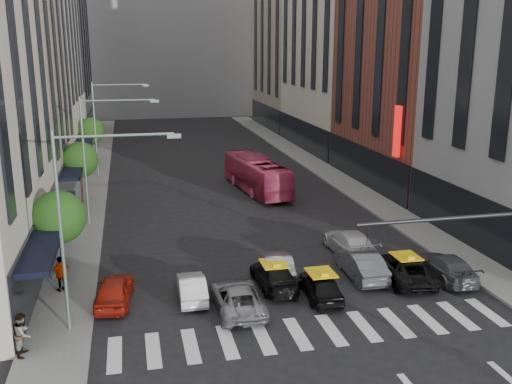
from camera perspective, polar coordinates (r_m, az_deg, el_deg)
ground at (r=25.48m, az=7.41°, el=-15.20°), size 160.00×160.00×0.00m
sidewalk_left at (r=52.32m, az=-16.29°, el=0.12°), size 3.00×96.00×0.15m
sidewalk_right at (r=55.70m, az=8.00°, el=1.43°), size 3.00×96.00×0.15m
building_left_b at (r=49.52m, az=-23.93°, el=12.66°), size 8.00×16.00×24.00m
building_left_d at (r=86.19m, az=-19.53°, el=15.36°), size 8.00×18.00×30.00m
building_right_b at (r=53.81m, az=15.34°, el=14.49°), size 8.00×18.00×26.00m
building_right_d at (r=89.24m, az=3.58°, el=15.44°), size 8.00×18.00×28.00m
building_far at (r=106.11m, az=-8.87°, el=17.32°), size 30.00×10.00×36.00m
tree_near at (r=32.19m, az=-19.14°, el=-2.41°), size 2.88×2.88×4.95m
tree_mid at (r=47.68m, az=-17.21°, el=3.09°), size 2.88×2.88×4.95m
tree_far at (r=63.43m, az=-16.22°, el=5.88°), size 2.88×2.88×4.95m
streetlamp_near at (r=25.66m, az=-17.02°, el=-1.22°), size 5.38×0.25×9.00m
streetlamp_mid at (r=41.28m, az=-15.57°, el=4.69°), size 5.38×0.25×9.00m
streetlamp_far at (r=57.11m, az=-14.92°, el=7.35°), size 5.38×0.25×9.00m
liberty_sign at (r=46.04m, az=13.95°, el=5.90°), size 0.30×0.70×4.00m
car_red at (r=29.70m, az=-14.00°, el=-9.49°), size 2.15×4.34×1.42m
car_white_front at (r=29.53m, az=-6.44°, el=-9.44°), size 1.43×3.87×1.26m
car_silver at (r=28.19m, az=-1.86°, el=-10.48°), size 2.22×4.80×1.33m
taxi_left at (r=30.70m, az=1.81°, el=-8.34°), size 1.96×4.58×1.32m
taxi_center at (r=29.60m, az=6.48°, el=-9.28°), size 1.85×4.10×1.37m
car_grey_mid at (r=32.41m, az=10.46°, el=-7.11°), size 1.74×4.68×1.53m
taxi_right at (r=32.57m, az=14.69°, el=-7.39°), size 2.91×5.20×1.37m
car_grey_curb at (r=33.46m, az=18.51°, el=-7.09°), size 2.17×4.82×1.37m
car_row2_left at (r=31.88m, az=2.14°, el=-7.36°), size 1.96×4.39×1.40m
car_row2_right at (r=35.69m, az=9.34°, el=-5.00°), size 2.20×5.30×1.53m
bus at (r=49.94m, az=0.07°, el=1.75°), size 3.95×11.17×3.04m
pedestrian_near at (r=25.92m, az=-22.27°, el=-13.01°), size 0.82×0.99×1.85m
pedestrian_far at (r=31.44m, az=-18.91°, el=-7.74°), size 1.17×1.00×1.88m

